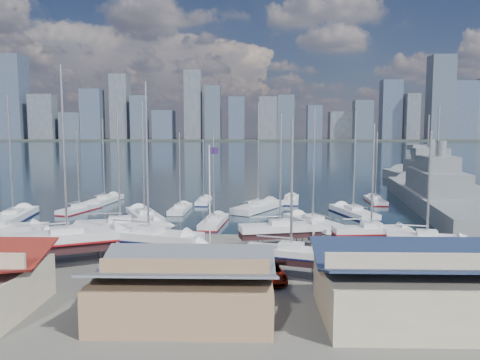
{
  "coord_description": "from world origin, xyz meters",
  "views": [
    {
      "loc": [
        4.63,
        -57.33,
        12.87
      ],
      "look_at": [
        2.97,
        8.0,
        6.0
      ],
      "focal_mm": 35.0,
      "sensor_mm": 36.0,
      "label": 1
    }
  ],
  "objects_px": {
    "flagpole": "(210,192)",
    "naval_ship_east": "(435,198)",
    "naval_ship_west": "(426,180)",
    "car_a": "(147,275)"
  },
  "relations": [
    {
      "from": "car_a",
      "to": "flagpole",
      "type": "distance_m",
      "value": 12.45
    },
    {
      "from": "car_a",
      "to": "flagpole",
      "type": "height_order",
      "value": "flagpole"
    },
    {
      "from": "naval_ship_east",
      "to": "flagpole",
      "type": "distance_m",
      "value": 46.02
    },
    {
      "from": "naval_ship_west",
      "to": "flagpole",
      "type": "xyz_separation_m",
      "value": [
        -44.3,
        -59.09,
        4.87
      ]
    },
    {
      "from": "naval_ship_east",
      "to": "car_a",
      "type": "xyz_separation_m",
      "value": [
        -39.49,
        -39.58,
        -0.97
      ]
    },
    {
      "from": "naval_ship_east",
      "to": "car_a",
      "type": "distance_m",
      "value": 55.92
    },
    {
      "from": "naval_ship_west",
      "to": "flagpole",
      "type": "height_order",
      "value": "naval_ship_west"
    },
    {
      "from": "flagpole",
      "to": "naval_ship_east",
      "type": "bearing_deg",
      "value": 40.27
    },
    {
      "from": "naval_ship_west",
      "to": "flagpole",
      "type": "bearing_deg",
      "value": 142.82
    },
    {
      "from": "naval_ship_east",
      "to": "flagpole",
      "type": "xyz_separation_m",
      "value": [
        -34.92,
        -29.58,
        4.87
      ]
    }
  ]
}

